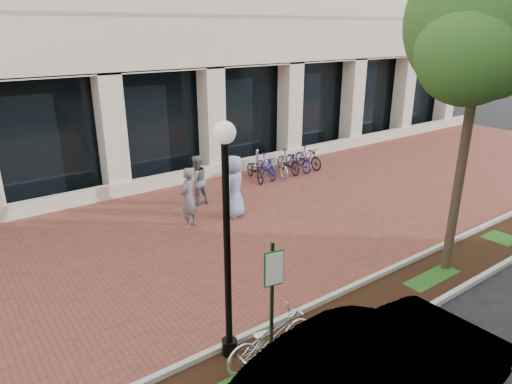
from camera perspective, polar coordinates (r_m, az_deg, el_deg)
ground at (r=13.83m, az=-1.85°, el=-4.05°), size 120.00×120.00×0.00m
brick_plaza at (r=13.83m, az=-1.85°, el=-4.03°), size 40.00×9.00×0.01m
planting_strip at (r=10.44m, az=15.15°, el=-13.37°), size 40.00×1.50×0.01m
curb_plaza_side at (r=10.81m, az=12.06°, el=-11.51°), size 40.00×0.12×0.12m
curb_street_side at (r=10.06m, az=18.57°, el=-14.80°), size 40.00×0.12×0.12m
parking_sign at (r=7.54m, az=2.06°, el=-12.55°), size 0.34×0.07×2.48m
lamppost at (r=7.55m, az=-3.67°, el=-5.16°), size 0.36×0.36×4.29m
street_tree at (r=11.10m, az=26.47°, el=17.39°), size 3.90×3.25×7.34m
locked_bicycle at (r=8.41m, az=1.76°, el=-17.74°), size 1.83×0.65×0.96m
pedestrian_left at (r=13.42m, az=-8.47°, el=-0.78°), size 0.81×0.74×1.85m
pedestrian_mid at (r=15.21m, az=-7.46°, el=1.45°), size 0.85×0.67×1.69m
pedestrian_right at (r=14.10m, az=-2.77°, el=0.71°), size 1.14×1.01×1.96m
bollard at (r=18.67m, az=0.14°, el=3.98°), size 0.12×0.12×0.96m
bike_rack_cluster at (r=18.41m, az=3.32°, el=3.58°), size 3.46×1.72×0.95m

